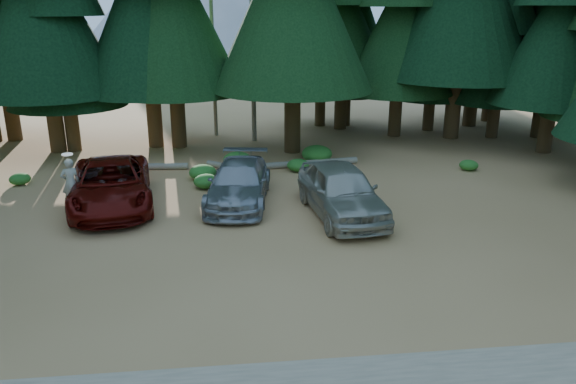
% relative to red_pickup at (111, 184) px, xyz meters
% --- Properties ---
extents(ground, '(160.00, 160.00, 0.00)m').
position_rel_red_pickup_xyz_m(ground, '(4.70, -4.98, -0.81)').
color(ground, '#A77A47').
rests_on(ground, ground).
extents(forest_belt_north, '(36.00, 7.00, 22.00)m').
position_rel_red_pickup_xyz_m(forest_belt_north, '(4.70, 10.02, -0.81)').
color(forest_belt_north, black).
rests_on(forest_belt_north, ground).
extents(snag_front, '(0.24, 0.24, 12.00)m').
position_rel_red_pickup_xyz_m(snag_front, '(5.50, 9.52, 5.19)').
color(snag_front, slate).
rests_on(snag_front, ground).
extents(snag_back, '(0.20, 0.20, 10.00)m').
position_rel_red_pickup_xyz_m(snag_back, '(3.50, 11.02, 4.19)').
color(snag_back, slate).
rests_on(snag_back, ground).
extents(red_pickup, '(3.56, 6.16, 1.61)m').
position_rel_red_pickup_xyz_m(red_pickup, '(0.00, 0.00, 0.00)').
color(red_pickup, '#5B0C07').
rests_on(red_pickup, ground).
extents(silver_minivan_center, '(2.75, 5.28, 1.46)m').
position_rel_red_pickup_xyz_m(silver_minivan_center, '(4.44, -0.08, -0.08)').
color(silver_minivan_center, '#9A9DA2').
rests_on(silver_minivan_center, ground).
extents(silver_minivan_right, '(2.67, 5.34, 1.75)m').
position_rel_red_pickup_xyz_m(silver_minivan_right, '(7.82, -1.76, 0.07)').
color(silver_minivan_right, '#B1AE9E').
rests_on(silver_minivan_right, ground).
extents(frisbee_player, '(0.72, 0.60, 1.81)m').
position_rel_red_pickup_xyz_m(frisbee_player, '(-1.18, -0.65, 0.31)').
color(frisbee_player, beige).
rests_on(frisbee_player, ground).
extents(log_left, '(3.93, 0.57, 0.28)m').
position_rel_red_pickup_xyz_m(log_left, '(0.40, 4.57, -0.67)').
color(log_left, slate).
rests_on(log_left, ground).
extents(log_mid, '(2.59, 2.22, 0.26)m').
position_rel_red_pickup_xyz_m(log_mid, '(4.43, 3.87, -0.68)').
color(log_mid, slate).
rests_on(log_mid, ground).
extents(log_right, '(4.47, 0.89, 0.29)m').
position_rel_red_pickup_xyz_m(log_right, '(7.60, 4.32, -0.66)').
color(log_right, slate).
rests_on(log_right, ground).
extents(shrub_far_left, '(1.07, 1.07, 0.59)m').
position_rel_red_pickup_xyz_m(shrub_far_left, '(-1.16, 4.10, -0.51)').
color(shrub_far_left, '#2F6F21').
rests_on(shrub_far_left, ground).
extents(shrub_left, '(0.98, 0.98, 0.54)m').
position_rel_red_pickup_xyz_m(shrub_left, '(3.22, 1.72, -0.54)').
color(shrub_left, '#2F6F21').
rests_on(shrub_left, ground).
extents(shrub_center_left, '(1.11, 1.11, 0.61)m').
position_rel_red_pickup_xyz_m(shrub_center_left, '(3.05, 2.84, -0.50)').
color(shrub_center_left, '#2F6F21').
rests_on(shrub_center_left, ground).
extents(shrub_center_right, '(1.24, 1.24, 0.68)m').
position_rel_red_pickup_xyz_m(shrub_center_right, '(4.49, 4.51, -0.47)').
color(shrub_center_right, '#2F6F21').
rests_on(shrub_center_right, ground).
extents(shrub_right, '(0.95, 0.95, 0.52)m').
position_rel_red_pickup_xyz_m(shrub_right, '(7.05, 3.64, -0.55)').
color(shrub_right, '#2F6F21').
rests_on(shrub_right, ground).
extents(shrub_far_right, '(1.37, 1.37, 0.75)m').
position_rel_red_pickup_xyz_m(shrub_far_right, '(8.08, 5.02, -0.43)').
color(shrub_far_right, '#2F6F21').
rests_on(shrub_far_right, ground).
extents(shrub_edge_west, '(0.81, 0.81, 0.45)m').
position_rel_red_pickup_xyz_m(shrub_edge_west, '(-4.11, 2.98, -0.58)').
color(shrub_edge_west, '#2F6F21').
rests_on(shrub_edge_west, ground).
extents(shrub_edge_east, '(0.79, 0.79, 0.44)m').
position_rel_red_pickup_xyz_m(shrub_edge_east, '(14.36, 2.99, -0.59)').
color(shrub_edge_east, '#2F6F21').
rests_on(shrub_edge_east, ground).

